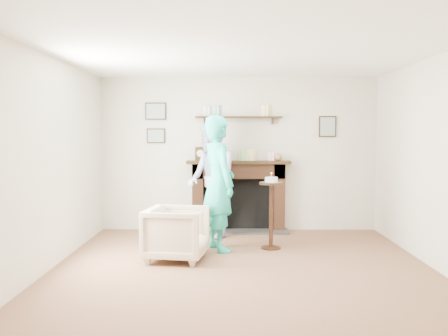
{
  "coord_description": "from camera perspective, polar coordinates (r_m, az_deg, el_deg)",
  "views": [
    {
      "loc": [
        -0.17,
        -5.66,
        1.59
      ],
      "look_at": [
        -0.22,
        0.9,
        1.13
      ],
      "focal_mm": 40.0,
      "sensor_mm": 36.0,
      "label": 1
    }
  ],
  "objects": [
    {
      "name": "room_shell",
      "position": [
        6.36,
        2.0,
        4.28
      ],
      "size": [
        4.54,
        5.02,
        2.52
      ],
      "color": "beige",
      "rests_on": "ground"
    },
    {
      "name": "man",
      "position": [
        7.73,
        -1.45,
        -7.88
      ],
      "size": [
        0.95,
        1.05,
        1.79
      ],
      "primitive_type": "imported",
      "rotation": [
        0.0,
        0.0,
        -1.2
      ],
      "color": "#C9D8FB",
      "rests_on": "ground"
    },
    {
      "name": "ground",
      "position": [
        5.89,
        2.16,
        -11.7
      ],
      "size": [
        5.0,
        5.0,
        0.0
      ],
      "primitive_type": "plane",
      "color": "brown",
      "rests_on": "ground"
    },
    {
      "name": "woman",
      "position": [
        6.91,
        -0.63,
        -9.33
      ],
      "size": [
        0.67,
        0.79,
        1.83
      ],
      "primitive_type": "imported",
      "rotation": [
        0.0,
        0.0,
        1.98
      ],
      "color": "#1EAC9D",
      "rests_on": "ground"
    },
    {
      "name": "armchair",
      "position": [
        6.41,
        -5.4,
        -10.41
      ],
      "size": [
        0.84,
        0.82,
        0.67
      ],
      "primitive_type": "imported",
      "rotation": [
        0.0,
        0.0,
        1.42
      ],
      "color": "tan",
      "rests_on": "ground"
    },
    {
      "name": "pedestal_table",
      "position": [
        6.89,
        5.41,
        -3.88
      ],
      "size": [
        0.33,
        0.33,
        1.06
      ],
      "color": "black",
      "rests_on": "ground"
    }
  ]
}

